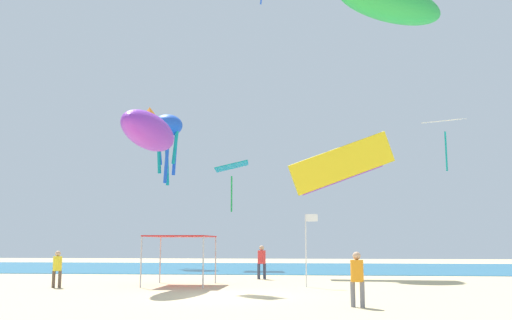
{
  "coord_description": "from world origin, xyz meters",
  "views": [
    {
      "loc": [
        3.4,
        -21.99,
        2.0
      ],
      "look_at": [
        0.11,
        10.57,
        6.9
      ],
      "focal_mm": 39.39,
      "sensor_mm": 36.0,
      "label": 1
    }
  ],
  "objects": [
    {
      "name": "ground",
      "position": [
        0.0,
        0.0,
        -0.05
      ],
      "size": [
        110.0,
        110.0,
        0.1
      ],
      "primitive_type": "cube",
      "color": "#D1BA8C"
    },
    {
      "name": "ocean_strip",
      "position": [
        0.0,
        25.83,
        0.01
      ],
      "size": [
        110.0,
        22.09,
        0.03
      ],
      "primitive_type": "cube",
      "color": "#1E6B93",
      "rests_on": "ground"
    },
    {
      "name": "canopy_tent",
      "position": [
        -3.09,
        5.38,
        2.29
      ],
      "size": [
        3.0,
        3.38,
        2.4
      ],
      "color": "#B2B2B7",
      "rests_on": "ground"
    },
    {
      "name": "person_near_tent",
      "position": [
        -8.41,
        3.35,
        0.99
      ],
      "size": [
        0.45,
        0.4,
        1.68
      ],
      "rotation": [
        0.0,
        0.0,
        6.26
      ],
      "color": "brown",
      "rests_on": "ground"
    },
    {
      "name": "person_leftmost",
      "position": [
        0.44,
        10.55,
        1.12
      ],
      "size": [
        0.49,
        0.45,
        1.91
      ],
      "rotation": [
        0.0,
        0.0,
        0.32
      ],
      "color": "#33384C",
      "rests_on": "ground"
    },
    {
      "name": "person_central",
      "position": [
        4.79,
        -3.4,
        1.03
      ],
      "size": [
        0.45,
        0.42,
        1.75
      ],
      "rotation": [
        0.0,
        0.0,
        2.77
      ],
      "color": "slate",
      "rests_on": "ground"
    },
    {
      "name": "banner_flag",
      "position": [
        3.12,
        4.91,
        2.07
      ],
      "size": [
        0.61,
        0.06,
        3.4
      ],
      "color": "silver",
      "rests_on": "ground"
    },
    {
      "name": "kite_inflatable_purple",
      "position": [
        -4.67,
        4.82,
        7.57
      ],
      "size": [
        2.19,
        6.14,
        2.22
      ],
      "rotation": [
        0.0,
        0.0,
        1.52
      ],
      "color": "purple"
    },
    {
      "name": "kite_diamond_teal",
      "position": [
        -3.08,
        22.61,
        8.02
      ],
      "size": [
        2.92,
        2.97,
        4.03
      ],
      "rotation": [
        0.0,
        0.0,
        1.67
      ],
      "color": "teal"
    },
    {
      "name": "kite_parafoil_yellow",
      "position": [
        5.24,
        13.37,
        6.97
      ],
      "size": [
        6.75,
        1.45,
        4.12
      ],
      "rotation": [
        0.0,
        0.0,
        3.25
      ],
      "color": "yellow"
    },
    {
      "name": "kite_octopus_blue",
      "position": [
        -9.34,
        25.86,
        12.11
      ],
      "size": [
        3.25,
        3.25,
        6.23
      ],
      "rotation": [
        0.0,
        0.0,
        2.87
      ],
      "color": "blue"
    },
    {
      "name": "kite_inflatable_green",
      "position": [
        7.69,
        6.72,
        14.65
      ],
      "size": [
        7.2,
        6.03,
        2.88
      ],
      "rotation": [
        0.0,
        0.0,
        0.6
      ],
      "color": "green"
    },
    {
      "name": "kite_diamond_white",
      "position": [
        11.88,
        14.14,
        9.61
      ],
      "size": [
        3.15,
        3.13,
        3.51
      ],
      "rotation": [
        0.0,
        0.0,
        2.72
      ],
      "color": "white"
    }
  ]
}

